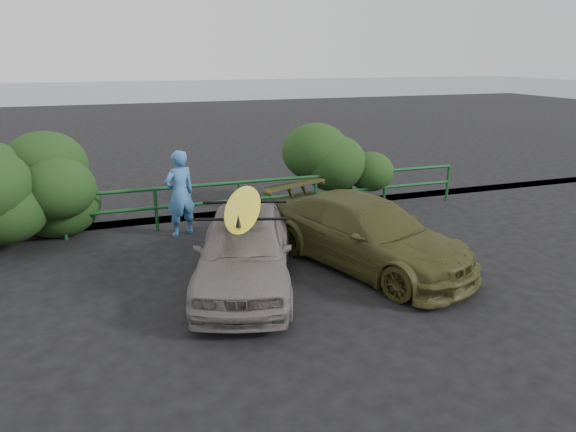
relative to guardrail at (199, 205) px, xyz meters
name	(u,v)px	position (x,y,z in m)	size (l,w,h in m)	color
ground	(255,323)	(0.00, -5.00, -0.52)	(80.00, 80.00, 0.00)	black
ocean	(124,89)	(0.00, 55.00, -0.52)	(200.00, 200.00, 0.00)	slate
guardrail	(199,205)	(0.00, 0.00, 0.00)	(14.00, 0.08, 1.04)	#14481F
shrub_right	(377,168)	(5.00, 0.50, 0.47)	(3.20, 2.40, 1.98)	#1D3C16
sedan	(244,249)	(0.20, -3.61, 0.17)	(1.63, 4.05, 1.38)	slate
olive_vehicle	(366,233)	(2.67, -3.45, 0.14)	(1.84, 4.53, 1.31)	#42421D
man	(180,193)	(-0.49, -0.51, 0.46)	(0.71, 0.47, 1.96)	#396EAD
roof_rack	(243,210)	(0.20, -3.61, 0.88)	(1.51, 1.06, 0.05)	black
surfboard	(243,206)	(0.20, -3.61, 0.95)	(0.60, 2.90, 0.09)	yellow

